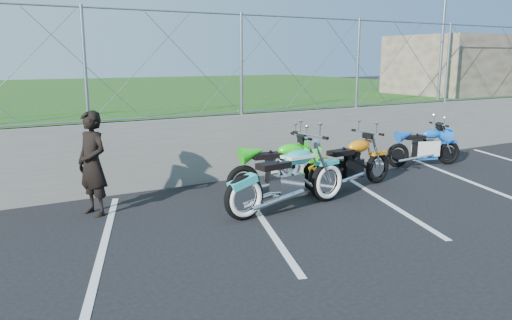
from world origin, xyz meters
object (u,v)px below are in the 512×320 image
cruiser_turquoise (289,181)px  person_standing (92,164)px  sportbike_green (283,170)px  sportbike_blue (425,148)px  naked_orange (352,165)px

cruiser_turquoise → person_standing: person_standing is taller
sportbike_green → sportbike_blue: bearing=15.3°
person_standing → sportbike_green: bearing=58.0°
person_standing → sportbike_blue: bearing=67.0°
naked_orange → person_standing: person_standing is taller
naked_orange → sportbike_blue: (2.79, 0.76, -0.04)m
cruiser_turquoise → sportbike_blue: cruiser_turquoise is taller
naked_orange → sportbike_blue: naked_orange is taller
cruiser_turquoise → naked_orange: bearing=10.6°
sportbike_blue → naked_orange: bearing=-149.0°
naked_orange → person_standing: (-4.55, 0.77, 0.37)m
naked_orange → person_standing: bearing=163.9°
person_standing → naked_orange: bearing=57.4°
cruiser_turquoise → sportbike_blue: size_ratio=1.34×
cruiser_turquoise → person_standing: bearing=148.7°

